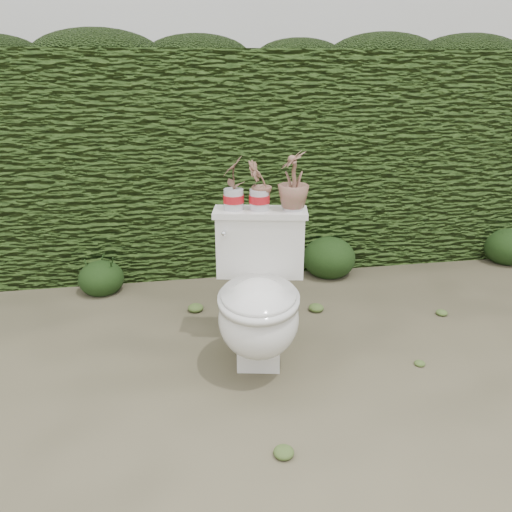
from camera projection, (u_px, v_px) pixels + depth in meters
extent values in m
plane|color=#6E674C|center=(237.00, 355.00, 2.75)|extent=(60.00, 60.00, 0.00)
cube|color=#39571D|center=(208.00, 160.00, 3.94)|extent=(8.00, 1.00, 1.60)
cube|color=silver|center=(222.00, 31.00, 7.66)|extent=(8.00, 3.50, 4.00)
cube|color=silver|center=(259.00, 342.00, 2.68)|extent=(0.28, 0.34, 0.20)
ellipsoid|color=silver|center=(259.00, 318.00, 2.52)|extent=(0.50, 0.58, 0.39)
cube|color=silver|center=(260.00, 245.00, 2.72)|extent=(0.49, 0.26, 0.34)
cube|color=silver|center=(260.00, 212.00, 2.66)|extent=(0.53, 0.29, 0.03)
cylinder|color=silver|center=(224.00, 232.00, 2.60)|extent=(0.03, 0.06, 0.02)
sphere|color=silver|center=(224.00, 234.00, 2.57)|extent=(0.03, 0.03, 0.03)
imported|color=#2A6E22|center=(233.00, 184.00, 2.61)|extent=(0.14, 0.17, 0.27)
imported|color=#2A6E22|center=(259.00, 187.00, 2.61)|extent=(0.17, 0.16, 0.25)
imported|color=#2A6E22|center=(293.00, 182.00, 2.59)|extent=(0.20, 0.20, 0.30)
ellipsoid|color=#213A14|center=(101.00, 275.00, 3.49)|extent=(0.31, 0.31, 0.25)
ellipsoid|color=#213A14|center=(329.00, 254.00, 3.77)|extent=(0.40, 0.40, 0.32)
ellipsoid|color=#213A14|center=(508.00, 244.00, 4.02)|extent=(0.37, 0.37, 0.30)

